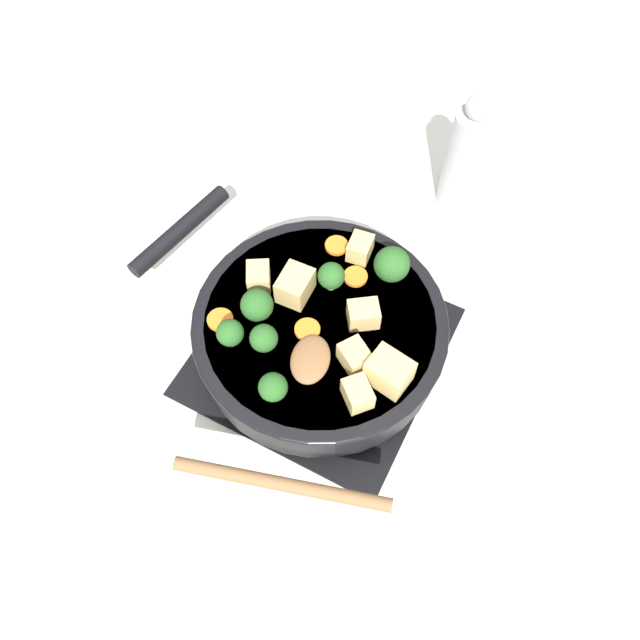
# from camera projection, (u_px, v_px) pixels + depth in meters

# --- Properties ---
(ground_plane) EXTENTS (2.40, 2.40, 0.00)m
(ground_plane) POSITION_uv_depth(u_px,v_px,m) (320.00, 351.00, 0.86)
(ground_plane) COLOR silver
(front_burner_grate) EXTENTS (0.31, 0.31, 0.03)m
(front_burner_grate) POSITION_uv_depth(u_px,v_px,m) (320.00, 347.00, 0.85)
(front_burner_grate) COLOR black
(front_burner_grate) RESTS_ON ground_plane
(skillet_pan) EXTENTS (0.33, 0.44, 0.06)m
(skillet_pan) POSITION_uv_depth(u_px,v_px,m) (319.00, 329.00, 0.81)
(skillet_pan) COLOR black
(skillet_pan) RESTS_ON front_burner_grate
(wooden_spoon) EXTENTS (0.23, 0.24, 0.02)m
(wooden_spoon) POSITION_uv_depth(u_px,v_px,m) (295.00, 428.00, 0.71)
(wooden_spoon) COLOR brown
(wooden_spoon) RESTS_ON skillet_pan
(tofu_cube_center_large) EXTENTS (0.04, 0.03, 0.03)m
(tofu_cube_center_large) POSITION_uv_depth(u_px,v_px,m) (360.00, 248.00, 0.83)
(tofu_cube_center_large) COLOR #DBB770
(tofu_cube_center_large) RESTS_ON skillet_pan
(tofu_cube_near_handle) EXTENTS (0.05, 0.04, 0.03)m
(tofu_cube_near_handle) POSITION_uv_depth(u_px,v_px,m) (259.00, 277.00, 0.81)
(tofu_cube_near_handle) COLOR #DBB770
(tofu_cube_near_handle) RESTS_ON skillet_pan
(tofu_cube_east_chunk) EXTENTS (0.05, 0.06, 0.04)m
(tofu_cube_east_chunk) POSITION_uv_depth(u_px,v_px,m) (389.00, 372.00, 0.73)
(tofu_cube_east_chunk) COLOR #DBB770
(tofu_cube_east_chunk) RESTS_ON skillet_pan
(tofu_cube_west_chunk) EXTENTS (0.05, 0.05, 0.03)m
(tofu_cube_west_chunk) POSITION_uv_depth(u_px,v_px,m) (358.00, 394.00, 0.72)
(tofu_cube_west_chunk) COLOR #DBB770
(tofu_cube_west_chunk) RESTS_ON skillet_pan
(tofu_cube_back_piece) EXTENTS (0.05, 0.04, 0.04)m
(tofu_cube_back_piece) POSITION_uv_depth(u_px,v_px,m) (295.00, 286.00, 0.79)
(tofu_cube_back_piece) COLOR #DBB770
(tofu_cube_back_piece) RESTS_ON skillet_pan
(tofu_cube_front_piece) EXTENTS (0.05, 0.05, 0.03)m
(tofu_cube_front_piece) POSITION_uv_depth(u_px,v_px,m) (363.00, 314.00, 0.78)
(tofu_cube_front_piece) COLOR #DBB770
(tofu_cube_front_piece) RESTS_ON skillet_pan
(tofu_cube_mid_small) EXTENTS (0.05, 0.05, 0.03)m
(tofu_cube_mid_small) POSITION_uv_depth(u_px,v_px,m) (355.00, 357.00, 0.75)
(tofu_cube_mid_small) COLOR #DBB770
(tofu_cube_mid_small) RESTS_ON skillet_pan
(broccoli_floret_near_spoon) EXTENTS (0.04, 0.04, 0.04)m
(broccoli_floret_near_spoon) POSITION_uv_depth(u_px,v_px,m) (331.00, 276.00, 0.79)
(broccoli_floret_near_spoon) COLOR #709956
(broccoli_floret_near_spoon) RESTS_ON skillet_pan
(broccoli_floret_center_top) EXTENTS (0.04, 0.04, 0.05)m
(broccoli_floret_center_top) POSITION_uv_depth(u_px,v_px,m) (257.00, 305.00, 0.77)
(broccoli_floret_center_top) COLOR #709956
(broccoli_floret_center_top) RESTS_ON skillet_pan
(broccoli_floret_east_rim) EXTENTS (0.03, 0.03, 0.04)m
(broccoli_floret_east_rim) POSITION_uv_depth(u_px,v_px,m) (230.00, 333.00, 0.75)
(broccoli_floret_east_rim) COLOR #709956
(broccoli_floret_east_rim) RESTS_ON skillet_pan
(broccoli_floret_west_rim) EXTENTS (0.03, 0.03, 0.04)m
(broccoli_floret_west_rim) POSITION_uv_depth(u_px,v_px,m) (264.00, 338.00, 0.75)
(broccoli_floret_west_rim) COLOR #709956
(broccoli_floret_west_rim) RESTS_ON skillet_pan
(broccoli_floret_north_edge) EXTENTS (0.03, 0.03, 0.04)m
(broccoli_floret_north_edge) POSITION_uv_depth(u_px,v_px,m) (271.00, 386.00, 0.72)
(broccoli_floret_north_edge) COLOR #709956
(broccoli_floret_north_edge) RESTS_ON skillet_pan
(broccoli_floret_south_cluster) EXTENTS (0.05, 0.05, 0.05)m
(broccoli_floret_south_cluster) POSITION_uv_depth(u_px,v_px,m) (392.00, 264.00, 0.80)
(broccoli_floret_south_cluster) COLOR #709956
(broccoli_floret_south_cluster) RESTS_ON skillet_pan
(carrot_slice_orange_thin) EXTENTS (0.03, 0.03, 0.01)m
(carrot_slice_orange_thin) POSITION_uv_depth(u_px,v_px,m) (356.00, 277.00, 0.82)
(carrot_slice_orange_thin) COLOR orange
(carrot_slice_orange_thin) RESTS_ON skillet_pan
(carrot_slice_near_center) EXTENTS (0.03, 0.03, 0.01)m
(carrot_slice_near_center) POSITION_uv_depth(u_px,v_px,m) (220.00, 320.00, 0.79)
(carrot_slice_near_center) COLOR orange
(carrot_slice_near_center) RESTS_ON skillet_pan
(carrot_slice_edge_slice) EXTENTS (0.03, 0.03, 0.01)m
(carrot_slice_edge_slice) POSITION_uv_depth(u_px,v_px,m) (307.00, 330.00, 0.78)
(carrot_slice_edge_slice) COLOR orange
(carrot_slice_edge_slice) RESTS_ON skillet_pan
(carrot_slice_under_broccoli) EXTENTS (0.03, 0.03, 0.01)m
(carrot_slice_under_broccoli) POSITION_uv_depth(u_px,v_px,m) (337.00, 246.00, 0.85)
(carrot_slice_under_broccoli) COLOR orange
(carrot_slice_under_broccoli) RESTS_ON skillet_pan
(pepper_mill) EXTENTS (0.06, 0.06, 0.21)m
(pepper_mill) POSITION_uv_depth(u_px,v_px,m) (465.00, 157.00, 0.92)
(pepper_mill) COLOR #B2B2B7
(pepper_mill) RESTS_ON ground_plane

